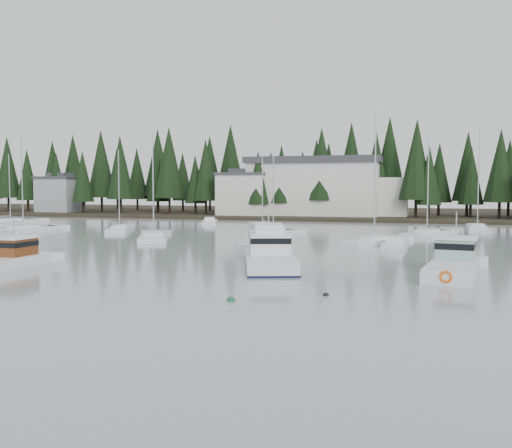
{
  "coord_description": "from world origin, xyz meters",
  "views": [
    {
      "loc": [
        15.12,
        -24.06,
        5.96
      ],
      "look_at": [
        0.29,
        25.74,
        2.5
      ],
      "focal_mm": 40.0,
      "sensor_mm": 36.0,
      "label": 1
    }
  ],
  "objects_px": {
    "sailboat_9": "(154,238)",
    "lobster_boat_brown": "(1,262)",
    "house_west": "(244,193)",
    "runabout_1": "(395,246)",
    "sailboat_3": "(11,223)",
    "sailboat_7": "(374,243)",
    "runabout_3": "(210,223)",
    "harbor_inn": "(325,187)",
    "sailboat_10": "(23,231)",
    "lobster_boat_teal": "(454,267)",
    "cabin_cruiser_center": "(269,256)",
    "sailboat_11": "(427,235)",
    "sailboat_8": "(120,230)",
    "sailboat_5": "(273,235)",
    "sailboat_0": "(262,227)",
    "house_far_west": "(60,193)",
    "sailboat_2": "(477,229)"
  },
  "relations": [
    {
      "from": "sailboat_0",
      "to": "sailboat_2",
      "type": "height_order",
      "value": "sailboat_2"
    },
    {
      "from": "harbor_inn",
      "to": "sailboat_11",
      "type": "height_order",
      "value": "sailboat_11"
    },
    {
      "from": "sailboat_2",
      "to": "sailboat_8",
      "type": "distance_m",
      "value": 48.78
    },
    {
      "from": "lobster_boat_teal",
      "to": "sailboat_0",
      "type": "relative_size",
      "value": 0.73
    },
    {
      "from": "sailboat_3",
      "to": "sailboat_8",
      "type": "height_order",
      "value": "sailboat_3"
    },
    {
      "from": "sailboat_9",
      "to": "lobster_boat_brown",
      "type": "bearing_deg",
      "value": 155.68
    },
    {
      "from": "runabout_1",
      "to": "sailboat_7",
      "type": "bearing_deg",
      "value": 43.16
    },
    {
      "from": "sailboat_0",
      "to": "runabout_3",
      "type": "relative_size",
      "value": 1.71
    },
    {
      "from": "house_far_west",
      "to": "house_west",
      "type": "bearing_deg",
      "value": -2.73
    },
    {
      "from": "lobster_boat_teal",
      "to": "sailboat_10",
      "type": "relative_size",
      "value": 0.68
    },
    {
      "from": "sailboat_3",
      "to": "lobster_boat_brown",
      "type": "bearing_deg",
      "value": -132.02
    },
    {
      "from": "harbor_inn",
      "to": "sailboat_9",
      "type": "height_order",
      "value": "sailboat_9"
    },
    {
      "from": "house_west",
      "to": "house_far_west",
      "type": "height_order",
      "value": "house_west"
    },
    {
      "from": "harbor_inn",
      "to": "house_west",
      "type": "bearing_deg",
      "value": -167.48
    },
    {
      "from": "sailboat_3",
      "to": "sailboat_11",
      "type": "relative_size",
      "value": 0.9
    },
    {
      "from": "lobster_boat_teal",
      "to": "cabin_cruiser_center",
      "type": "bearing_deg",
      "value": 93.58
    },
    {
      "from": "sailboat_11",
      "to": "house_west",
      "type": "bearing_deg",
      "value": 70.86
    },
    {
      "from": "sailboat_10",
      "to": "sailboat_11",
      "type": "height_order",
      "value": "sailboat_10"
    },
    {
      "from": "house_far_west",
      "to": "runabout_3",
      "type": "distance_m",
      "value": 47.25
    },
    {
      "from": "sailboat_0",
      "to": "sailboat_5",
      "type": "distance_m",
      "value": 12.28
    },
    {
      "from": "sailboat_7",
      "to": "cabin_cruiser_center",
      "type": "bearing_deg",
      "value": -170.54
    },
    {
      "from": "harbor_inn",
      "to": "sailboat_10",
      "type": "xyz_separation_m",
      "value": [
        -32.58,
        -43.57,
        -5.71
      ]
    },
    {
      "from": "cabin_cruiser_center",
      "to": "sailboat_8",
      "type": "distance_m",
      "value": 38.51
    },
    {
      "from": "sailboat_0",
      "to": "runabout_3",
      "type": "height_order",
      "value": "sailboat_0"
    },
    {
      "from": "cabin_cruiser_center",
      "to": "sailboat_11",
      "type": "relative_size",
      "value": 0.92
    },
    {
      "from": "runabout_3",
      "to": "lobster_boat_teal",
      "type": "bearing_deg",
      "value": -160.99
    },
    {
      "from": "harbor_inn",
      "to": "sailboat_11",
      "type": "bearing_deg",
      "value": -62.41
    },
    {
      "from": "sailboat_5",
      "to": "sailboat_11",
      "type": "xyz_separation_m",
      "value": [
        17.94,
        4.54,
        0.01
      ]
    },
    {
      "from": "harbor_inn",
      "to": "sailboat_9",
      "type": "xyz_separation_m",
      "value": [
        -11.29,
        -48.29,
        -5.72
      ]
    },
    {
      "from": "cabin_cruiser_center",
      "to": "sailboat_11",
      "type": "height_order",
      "value": "sailboat_11"
    },
    {
      "from": "lobster_boat_brown",
      "to": "sailboat_5",
      "type": "xyz_separation_m",
      "value": [
        11.76,
        32.78,
        -0.42
      ]
    },
    {
      "from": "sailboat_3",
      "to": "runabout_1",
      "type": "relative_size",
      "value": 2.22
    },
    {
      "from": "sailboat_8",
      "to": "runabout_1",
      "type": "distance_m",
      "value": 37.8
    },
    {
      "from": "lobster_boat_brown",
      "to": "sailboat_10",
      "type": "bearing_deg",
      "value": 37.53
    },
    {
      "from": "sailboat_2",
      "to": "sailboat_5",
      "type": "xyz_separation_m",
      "value": [
        -24.6,
        -16.88,
        -0.03
      ]
    },
    {
      "from": "harbor_inn",
      "to": "sailboat_2",
      "type": "distance_m",
      "value": 34.26
    },
    {
      "from": "sailboat_9",
      "to": "sailboat_11",
      "type": "bearing_deg",
      "value": -90.09
    },
    {
      "from": "sailboat_9",
      "to": "sailboat_10",
      "type": "distance_m",
      "value": 21.81
    },
    {
      "from": "sailboat_3",
      "to": "sailboat_7",
      "type": "distance_m",
      "value": 60.78
    },
    {
      "from": "sailboat_3",
      "to": "sailboat_10",
      "type": "height_order",
      "value": "sailboat_10"
    },
    {
      "from": "house_west",
      "to": "sailboat_0",
      "type": "relative_size",
      "value": 0.78
    },
    {
      "from": "house_west",
      "to": "runabout_1",
      "type": "xyz_separation_m",
      "value": [
        30.35,
        -46.07,
        -4.52
      ]
    },
    {
      "from": "runabout_3",
      "to": "sailboat_11",
      "type": "bearing_deg",
      "value": -130.55
    },
    {
      "from": "lobster_boat_brown",
      "to": "harbor_inn",
      "type": "bearing_deg",
      "value": -7.73
    },
    {
      "from": "house_west",
      "to": "sailboat_10",
      "type": "bearing_deg",
      "value": -113.55
    },
    {
      "from": "lobster_boat_brown",
      "to": "sailboat_7",
      "type": "distance_m",
      "value": 35.4
    },
    {
      "from": "runabout_3",
      "to": "sailboat_9",
      "type": "bearing_deg",
      "value": 168.56
    },
    {
      "from": "sailboat_8",
      "to": "sailboat_9",
      "type": "relative_size",
      "value": 0.9
    },
    {
      "from": "lobster_boat_teal",
      "to": "sailboat_8",
      "type": "height_order",
      "value": "sailboat_8"
    },
    {
      "from": "cabin_cruiser_center",
      "to": "runabout_1",
      "type": "height_order",
      "value": "cabin_cruiser_center"
    }
  ]
}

